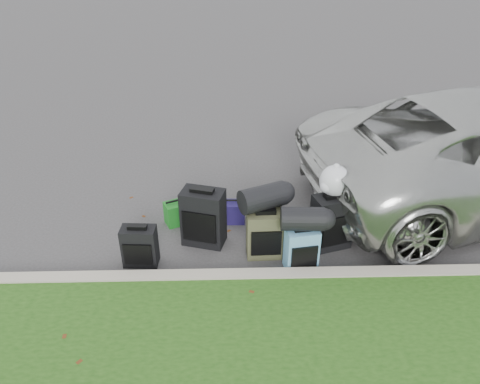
{
  "coord_description": "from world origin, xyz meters",
  "views": [
    {
      "loc": [
        -0.24,
        -5.25,
        3.79
      ],
      "look_at": [
        -0.1,
        0.2,
        0.55
      ],
      "focal_mm": 35.0,
      "sensor_mm": 36.0,
      "label": 1
    }
  ],
  "objects_px": {
    "tote_navy": "(235,212)",
    "suitcase_small_black": "(140,246)",
    "tote_green": "(176,213)",
    "suitcase_large_black_right": "(332,222)",
    "suitcase_olive": "(265,234)",
    "suitcase_teal": "(301,249)",
    "suitcase_large_black_left": "(203,217)"
  },
  "relations": [
    {
      "from": "suitcase_small_black",
      "to": "tote_green",
      "type": "xyz_separation_m",
      "value": [
        0.36,
        0.89,
        -0.1
      ]
    },
    {
      "from": "tote_navy",
      "to": "suitcase_small_black",
      "type": "bearing_deg",
      "value": -140.73
    },
    {
      "from": "suitcase_olive",
      "to": "suitcase_large_black_right",
      "type": "bearing_deg",
      "value": 8.64
    },
    {
      "from": "tote_green",
      "to": "tote_navy",
      "type": "relative_size",
      "value": 1.07
    },
    {
      "from": "suitcase_teal",
      "to": "suitcase_large_black_right",
      "type": "bearing_deg",
      "value": 35.72
    },
    {
      "from": "suitcase_large_black_left",
      "to": "tote_navy",
      "type": "xyz_separation_m",
      "value": [
        0.41,
        0.48,
        -0.24
      ]
    },
    {
      "from": "suitcase_large_black_right",
      "to": "tote_navy",
      "type": "height_order",
      "value": "suitcase_large_black_right"
    },
    {
      "from": "suitcase_large_black_left",
      "to": "suitcase_olive",
      "type": "height_order",
      "value": "suitcase_large_black_left"
    },
    {
      "from": "suitcase_small_black",
      "to": "tote_navy",
      "type": "distance_m",
      "value": 1.5
    },
    {
      "from": "suitcase_large_black_right",
      "to": "suitcase_olive",
      "type": "bearing_deg",
      "value": 173.75
    },
    {
      "from": "suitcase_large_black_left",
      "to": "suitcase_large_black_right",
      "type": "height_order",
      "value": "suitcase_large_black_left"
    },
    {
      "from": "suitcase_small_black",
      "to": "suitcase_large_black_left",
      "type": "relative_size",
      "value": 0.68
    },
    {
      "from": "suitcase_small_black",
      "to": "suitcase_large_black_right",
      "type": "relative_size",
      "value": 0.71
    },
    {
      "from": "tote_navy",
      "to": "suitcase_large_black_right",
      "type": "bearing_deg",
      "value": -24.31
    },
    {
      "from": "suitcase_small_black",
      "to": "tote_navy",
      "type": "bearing_deg",
      "value": 41.05
    },
    {
      "from": "tote_green",
      "to": "tote_navy",
      "type": "height_order",
      "value": "tote_green"
    },
    {
      "from": "suitcase_small_black",
      "to": "suitcase_teal",
      "type": "height_order",
      "value": "suitcase_teal"
    },
    {
      "from": "suitcase_small_black",
      "to": "suitcase_olive",
      "type": "bearing_deg",
      "value": 8.79
    },
    {
      "from": "suitcase_teal",
      "to": "suitcase_large_black_right",
      "type": "relative_size",
      "value": 0.75
    },
    {
      "from": "suitcase_large_black_right",
      "to": "tote_green",
      "type": "distance_m",
      "value": 2.16
    },
    {
      "from": "suitcase_olive",
      "to": "tote_green",
      "type": "relative_size",
      "value": 1.92
    },
    {
      "from": "suitcase_large_black_right",
      "to": "tote_navy",
      "type": "xyz_separation_m",
      "value": [
        -1.25,
        0.61,
        -0.22
      ]
    },
    {
      "from": "suitcase_large_black_left",
      "to": "tote_green",
      "type": "height_order",
      "value": "suitcase_large_black_left"
    },
    {
      "from": "suitcase_olive",
      "to": "tote_navy",
      "type": "height_order",
      "value": "suitcase_olive"
    },
    {
      "from": "suitcase_olive",
      "to": "tote_green",
      "type": "xyz_separation_m",
      "value": [
        -1.2,
        0.74,
        -0.15
      ]
    },
    {
      "from": "suitcase_large_black_right",
      "to": "tote_navy",
      "type": "relative_size",
      "value": 2.45
    },
    {
      "from": "suitcase_olive",
      "to": "tote_navy",
      "type": "xyz_separation_m",
      "value": [
        -0.37,
        0.77,
        -0.16
      ]
    },
    {
      "from": "suitcase_small_black",
      "to": "suitcase_large_black_right",
      "type": "bearing_deg",
      "value": 10.67
    },
    {
      "from": "suitcase_large_black_right",
      "to": "suitcase_small_black",
      "type": "bearing_deg",
      "value": 170.45
    },
    {
      "from": "suitcase_olive",
      "to": "suitcase_large_black_right",
      "type": "relative_size",
      "value": 0.84
    },
    {
      "from": "suitcase_teal",
      "to": "tote_navy",
      "type": "height_order",
      "value": "suitcase_teal"
    },
    {
      "from": "suitcase_teal",
      "to": "suitcase_olive",
      "type": "bearing_deg",
      "value": 137.96
    }
  ]
}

